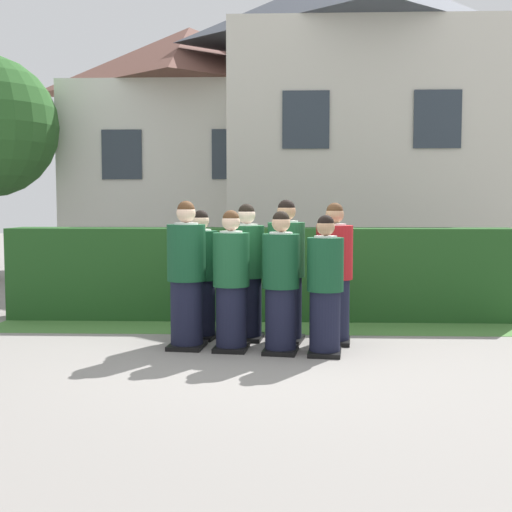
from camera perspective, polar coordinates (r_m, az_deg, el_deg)
The scene contains 13 objects.
ground_plane at distance 7.54m, azimuth -0.09°, elevation -8.16°, with size 60.00×60.00×0.00m, color gray.
student_front_row_0 at distance 7.62m, azimuth -5.98°, elevation -1.91°, with size 0.44×0.55×1.69m.
student_front_row_1 at distance 7.47m, azimuth -2.15°, elevation -2.42°, with size 0.41×0.49×1.58m.
student_front_row_2 at distance 7.34m, azimuth 2.15°, elevation -2.57°, with size 0.42×0.52×1.57m.
student_front_row_3 at distance 7.27m, azimuth 5.96°, elevation -2.82°, with size 0.40×0.51×1.53m.
student_rear_row_0 at distance 8.15m, azimuth -4.74°, elevation -1.87°, with size 0.45×0.51×1.58m.
student_rear_row_1 at distance 8.06m, azimuth -0.82°, elevation -1.66°, with size 0.43×0.51×1.65m.
student_rear_row_2 at distance 7.94m, azimuth 2.61°, elevation -1.57°, with size 0.48×0.57×1.70m.
student_in_red_blazer at distance 7.89m, azimuth 6.73°, elevation -1.77°, with size 0.44×0.52×1.67m.
hedge at distance 9.58m, azimuth 0.43°, elevation -1.49°, with size 7.23×0.70×1.31m.
school_building_main at distance 15.33m, azimuth 8.77°, elevation 11.52°, with size 5.88×4.71×6.93m.
school_building_annex at distance 17.23m, azimuth -5.66°, elevation 9.35°, with size 5.82×4.62×6.09m.
lawn_strip at distance 8.88m, azimuth 0.27°, elevation -6.20°, with size 7.23×0.90×0.01m, color #477A38.
Camera 1 is at (0.29, -7.35, 1.65)m, focal length 46.57 mm.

